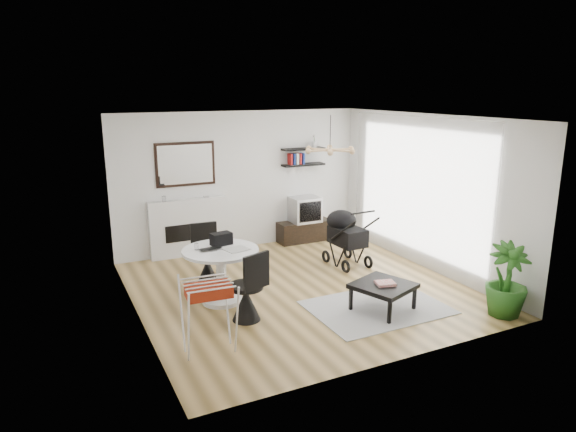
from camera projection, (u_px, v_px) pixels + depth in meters
name	position (u px, v px, depth m)	size (l,w,h in m)	color
floor	(299.00, 288.00, 8.21)	(5.00, 5.00, 0.00)	olive
ceiling	(300.00, 117.00, 7.56)	(5.00, 5.00, 0.00)	white
wall_back	(241.00, 181.00, 10.06)	(5.00, 5.00, 0.00)	white
wall_left	(133.00, 225.00, 6.82)	(5.00, 5.00, 0.00)	white
wall_right	(427.00, 192.00, 8.95)	(5.00, 5.00, 0.00)	white
sheer_curtain	(415.00, 191.00, 9.08)	(0.04, 3.60, 2.60)	white
fireplace	(189.00, 221.00, 9.69)	(1.50, 0.17, 2.16)	white
shelf_lower	(303.00, 165.00, 10.45)	(0.90, 0.25, 0.04)	black
shelf_upper	(303.00, 149.00, 10.37)	(0.90, 0.25, 0.04)	black
pendant_lamp	(330.00, 150.00, 8.25)	(0.90, 0.90, 0.10)	tan
tv_console	(305.00, 231.00, 10.71)	(1.14, 0.40, 0.43)	black
crt_tv	(305.00, 209.00, 10.59)	(0.59, 0.52, 0.52)	#B3B3B5
dining_table	(221.00, 267.00, 7.58)	(1.13, 1.13, 0.82)	white
laptop	(212.00, 250.00, 7.44)	(0.33, 0.21, 0.03)	black
black_bag	(221.00, 239.00, 7.71)	(0.31, 0.18, 0.18)	black
newspaper	(237.00, 249.00, 7.49)	(0.33, 0.27, 0.01)	silver
drinking_glass	(197.00, 246.00, 7.48)	(0.06, 0.06, 0.10)	white
chair_far	(207.00, 266.00, 8.31)	(0.47, 0.49, 1.00)	black
chair_near	(247.00, 299.00, 7.02)	(0.53, 0.54, 1.01)	black
drying_rack	(209.00, 315.00, 6.13)	(0.65, 0.61, 0.91)	white
stroller	(345.00, 239.00, 9.26)	(0.59, 0.92, 1.10)	black
rug	(377.00, 307.00, 7.49)	(1.94, 1.40, 0.01)	#A9A9A9
coffee_table	(383.00, 287.00, 7.33)	(0.97, 0.97, 0.39)	black
magazines	(385.00, 283.00, 7.29)	(0.26, 0.21, 0.04)	#DC3B37
potted_plant	(507.00, 280.00, 7.14)	(0.59, 0.59, 1.05)	#255E1A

